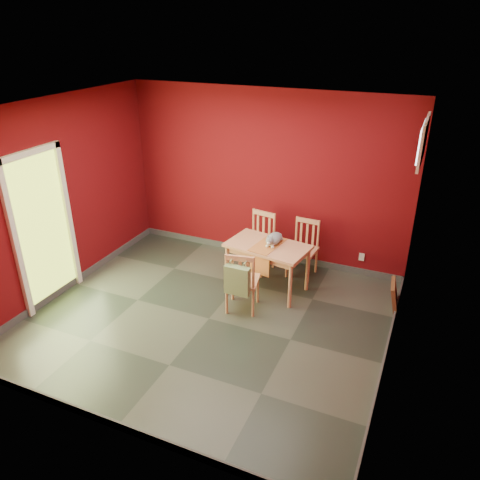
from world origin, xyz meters
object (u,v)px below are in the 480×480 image
at_px(chair_far_left, 259,241).
at_px(tote_bag, 237,280).
at_px(chair_near, 242,280).
at_px(cat, 274,237).
at_px(picture_frame, 394,296).
at_px(chair_far_right, 303,248).
at_px(dining_table, 268,250).

height_order(chair_far_left, tote_bag, chair_far_left).
height_order(chair_near, tote_bag, chair_near).
height_order(cat, picture_frame, cat).
distance_m(cat, picture_frame, 1.81).
bearing_deg(tote_bag, chair_far_left, 100.13).
xyz_separation_m(chair_far_right, chair_near, (-0.46, -1.28, 0.01)).
distance_m(dining_table, picture_frame, 1.82).
bearing_deg(chair_far_right, cat, -117.62).
xyz_separation_m(chair_far_left, tote_bag, (0.25, -1.38, 0.10)).
bearing_deg(chair_near, cat, 76.59).
distance_m(chair_far_right, picture_frame, 1.51).
xyz_separation_m(chair_far_left, cat, (0.39, -0.44, 0.33)).
bearing_deg(chair_far_left, dining_table, -57.07).
relative_size(dining_table, chair_far_left, 1.32).
distance_m(dining_table, chair_far_right, 0.74).
xyz_separation_m(dining_table, picture_frame, (1.76, 0.17, -0.41)).
xyz_separation_m(dining_table, chair_far_left, (-0.34, 0.52, -0.14)).
relative_size(chair_far_right, tote_bag, 1.89).
xyz_separation_m(chair_far_left, chair_far_right, (0.68, 0.11, -0.03)).
bearing_deg(chair_far_left, chair_near, -79.36).
bearing_deg(chair_near, chair_far_left, 100.64).
distance_m(chair_far_left, chair_far_right, 0.69).
bearing_deg(chair_near, picture_frame, 23.52).
height_order(tote_bag, cat, cat).
height_order(dining_table, picture_frame, dining_table).
height_order(chair_far_left, chair_far_right, chair_far_left).
relative_size(chair_near, tote_bag, 1.93).
distance_m(dining_table, cat, 0.22).
xyz_separation_m(dining_table, cat, (0.06, 0.08, 0.19)).
relative_size(chair_far_right, cat, 2.14).
height_order(chair_far_left, chair_near, chair_far_left).
bearing_deg(picture_frame, chair_near, -156.48).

